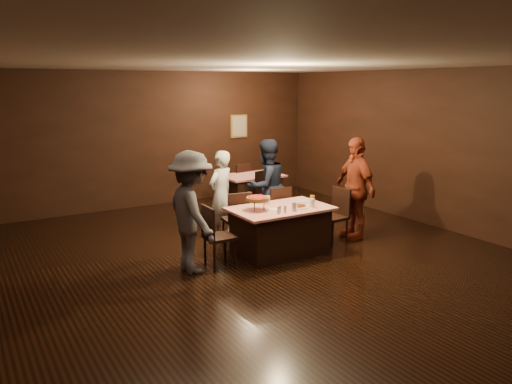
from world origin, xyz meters
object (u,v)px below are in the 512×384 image
(glass_front_right, at_px, (312,203))
(diner_red_shirt, at_px, (355,188))
(chair_end_left, at_px, (220,236))
(chair_back_near, at_px, (269,194))
(chair_back_far, at_px, (238,184))
(diner_white_jacket, at_px, (221,195))
(glass_amber, at_px, (312,199))
(chair_end_right, at_px, (333,216))
(diner_grey_knit, at_px, (192,212))
(back_table, at_px, (252,192))
(chair_far_left, at_px, (236,218))
(glass_front_left, at_px, (294,207))
(glass_back, at_px, (268,200))
(plate_empty, at_px, (303,201))
(pizza_stand, at_px, (258,199))
(diner_navy_hoodie, at_px, (266,186))
(main_table, at_px, (280,231))
(chair_far_right, at_px, (275,212))

(glass_front_right, bearing_deg, diner_red_shirt, 14.14)
(chair_end_left, height_order, chair_back_near, same)
(chair_back_far, xyz_separation_m, diner_white_jacket, (-1.53, -2.07, 0.31))
(glass_amber, bearing_deg, diner_white_jacket, 126.90)
(chair_end_left, height_order, chair_end_right, same)
(diner_white_jacket, distance_m, diner_grey_knit, 1.70)
(diner_grey_knit, bearing_deg, chair_end_left, -92.75)
(back_table, height_order, glass_front_right, glass_front_right)
(chair_far_left, distance_m, glass_front_left, 1.20)
(diner_white_jacket, relative_size, glass_back, 11.22)
(diner_grey_knit, distance_m, plate_empty, 2.10)
(pizza_stand, bearing_deg, diner_white_jacket, 90.33)
(chair_far_left, xyz_separation_m, chair_back_far, (1.52, 2.61, 0.00))
(glass_back, bearing_deg, chair_end_left, -164.05)
(back_table, bearing_deg, chair_end_right, -90.39)
(back_table, bearing_deg, diner_navy_hoodie, -112.03)
(glass_front_left, distance_m, glass_amber, 0.60)
(chair_end_left, height_order, glass_front_right, chair_end_left)
(back_table, xyz_separation_m, chair_back_far, (0.00, 0.60, 0.09))
(diner_red_shirt, height_order, glass_front_right, diner_red_shirt)
(diner_navy_hoodie, xyz_separation_m, glass_amber, (0.13, -1.21, -0.03))
(chair_far_left, relative_size, chair_end_right, 1.00)
(chair_end_left, xyz_separation_m, diner_navy_hoodie, (1.57, 1.16, 0.39))
(glass_back, bearing_deg, chair_back_near, 56.48)
(chair_far_left, relative_size, diner_white_jacket, 0.61)
(chair_end_left, relative_size, chair_back_near, 1.00)
(chair_far_left, height_order, plate_empty, chair_far_left)
(chair_end_left, distance_m, diner_grey_knit, 0.61)
(back_table, xyz_separation_m, plate_empty, (-0.57, -2.61, 0.39))
(chair_back_far, distance_m, glass_back, 3.30)
(chair_end_right, xyz_separation_m, glass_front_right, (-0.65, -0.25, 0.37))
(back_table, bearing_deg, glass_back, -115.37)
(chair_back_near, height_order, chair_back_far, same)
(chair_back_near, bearing_deg, main_table, -130.77)
(pizza_stand, bearing_deg, main_table, -7.13)
(diner_white_jacket, relative_size, glass_front_left, 11.22)
(chair_far_right, bearing_deg, plate_empty, 107.84)
(diner_red_shirt, relative_size, glass_amber, 12.91)
(chair_end_right, height_order, diner_white_jacket, diner_white_jacket)
(diner_red_shirt, bearing_deg, chair_end_right, -76.86)
(chair_far_right, bearing_deg, glass_amber, 107.84)
(chair_back_near, bearing_deg, diner_grey_knit, -154.76)
(chair_back_far, height_order, diner_red_shirt, diner_red_shirt)
(back_table, height_order, chair_back_far, chair_back_far)
(chair_back_far, height_order, pizza_stand, pizza_stand)
(diner_grey_knit, relative_size, diner_red_shirt, 0.99)
(chair_far_right, xyz_separation_m, diner_white_jacket, (-0.81, 0.54, 0.31))
(chair_end_right, relative_size, chair_back_near, 1.00)
(glass_front_right, bearing_deg, chair_far_left, 130.36)
(chair_end_right, bearing_deg, plate_empty, -110.32)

